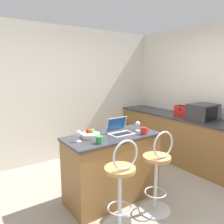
# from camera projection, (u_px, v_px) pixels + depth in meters

# --- Properties ---
(ground_plane) EXTENTS (20.00, 20.00, 0.00)m
(ground_plane) POSITION_uv_depth(u_px,v_px,m) (156.00, 213.00, 2.72)
(ground_plane) COLOR gray
(wall_back) EXTENTS (12.00, 0.06, 2.60)m
(wall_back) POSITION_uv_depth(u_px,v_px,m) (72.00, 94.00, 4.41)
(wall_back) COLOR silver
(wall_back) RESTS_ON ground_plane
(breakfast_bar) EXTENTS (1.28, 0.61, 0.91)m
(breakfast_bar) POSITION_uv_depth(u_px,v_px,m) (112.00, 167.00, 2.99)
(breakfast_bar) COLOR olive
(breakfast_bar) RESTS_ON ground_plane
(counter_right) EXTENTS (0.65, 2.89, 0.91)m
(counter_right) POSITION_uv_depth(u_px,v_px,m) (180.00, 138.00, 4.29)
(counter_right) COLOR olive
(counter_right) RESTS_ON ground_plane
(bar_stool_near) EXTENTS (0.40, 0.40, 1.06)m
(bar_stool_near) POSITION_uv_depth(u_px,v_px,m) (121.00, 187.00, 2.36)
(bar_stool_near) COLOR silver
(bar_stool_near) RESTS_ON ground_plane
(bar_stool_far) EXTENTS (0.40, 0.40, 1.06)m
(bar_stool_far) POSITION_uv_depth(u_px,v_px,m) (157.00, 174.00, 2.68)
(bar_stool_far) COLOR silver
(bar_stool_far) RESTS_ON ground_plane
(laptop) EXTENTS (0.33, 0.27, 0.22)m
(laptop) POSITION_uv_depth(u_px,v_px,m) (119.00, 129.00, 2.98)
(laptop) COLOR #B7BABF
(laptop) RESTS_ON breakfast_bar
(microwave) EXTENTS (0.47, 0.39, 0.28)m
(microwave) POSITION_uv_depth(u_px,v_px,m) (203.00, 112.00, 3.79)
(microwave) COLOR #2D2D30
(microwave) RESTS_ON counter_right
(toaster) EXTENTS (0.19, 0.30, 0.19)m
(toaster) POSITION_uv_depth(u_px,v_px,m) (183.00, 111.00, 4.19)
(toaster) COLOR red
(toaster) RESTS_ON counter_right
(wine_glass_tall) EXTENTS (0.06, 0.06, 0.14)m
(wine_glass_tall) POSITION_uv_depth(u_px,v_px,m) (79.00, 134.00, 2.62)
(wine_glass_tall) COLOR silver
(wine_glass_tall) RESTS_ON breakfast_bar
(wine_glass_short) EXTENTS (0.07, 0.07, 0.14)m
(wine_glass_short) POSITION_uv_depth(u_px,v_px,m) (138.00, 124.00, 3.11)
(wine_glass_short) COLOR silver
(wine_glass_short) RESTS_ON breakfast_bar
(fruit_bowl) EXTENTS (0.24, 0.24, 0.11)m
(fruit_bowl) POSITION_uv_depth(u_px,v_px,m) (91.00, 135.00, 2.80)
(fruit_bowl) COLOR silver
(fruit_bowl) RESTS_ON breakfast_bar
(mug_green) EXTENTS (0.10, 0.09, 0.09)m
(mug_green) POSITION_uv_depth(u_px,v_px,m) (99.00, 140.00, 2.57)
(mug_green) COLOR #338447
(mug_green) RESTS_ON breakfast_bar
(mug_red) EXTENTS (0.10, 0.08, 0.10)m
(mug_red) POSITION_uv_depth(u_px,v_px,m) (144.00, 131.00, 2.94)
(mug_red) COLOR red
(mug_red) RESTS_ON breakfast_bar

